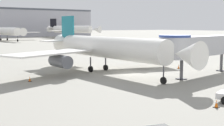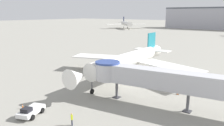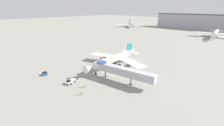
{
  "view_description": "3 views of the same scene",
  "coord_description": "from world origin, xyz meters",
  "px_view_note": "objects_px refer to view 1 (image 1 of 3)",
  "views": [
    {
      "loc": [
        -29.17,
        -36.41,
        7.17
      ],
      "look_at": [
        -5.31,
        -2.85,
        2.28
      ],
      "focal_mm": 50.0,
      "sensor_mm": 36.0,
      "label": 1
    },
    {
      "loc": [
        22.56,
        -36.01,
        13.85
      ],
      "look_at": [
        -2.83,
        -1.97,
        4.14
      ],
      "focal_mm": 35.0,
      "sensor_mm": 36.0,
      "label": 2
    },
    {
      "loc": [
        41.6,
        -46.03,
        26.01
      ],
      "look_at": [
        3.72,
        -5.25,
        5.49
      ],
      "focal_mm": 24.0,
      "sensor_mm": 36.0,
      "label": 3
    }
  ],
  "objects_px": {
    "traffic_cone_starboard_wing": "(179,67)",
    "background_jet_blue_tail": "(6,31)",
    "background_jet_black_tail": "(71,29)",
    "main_airplane": "(106,48)",
    "traffic_cone_port_wing": "(30,79)",
    "traffic_cone_apron_front": "(216,104)",
    "jet_bridge": "(207,45)"
  },
  "relations": [
    {
      "from": "traffic_cone_apron_front",
      "to": "background_jet_black_tail",
      "type": "xyz_separation_m",
      "value": [
        68.74,
        156.45,
        4.82
      ]
    },
    {
      "from": "traffic_cone_starboard_wing",
      "to": "background_jet_blue_tail",
      "type": "height_order",
      "value": "background_jet_blue_tail"
    },
    {
      "from": "traffic_cone_port_wing",
      "to": "background_jet_blue_tail",
      "type": "height_order",
      "value": "background_jet_blue_tail"
    },
    {
      "from": "traffic_cone_port_wing",
      "to": "background_jet_black_tail",
      "type": "height_order",
      "value": "background_jet_black_tail"
    },
    {
      "from": "jet_bridge",
      "to": "traffic_cone_starboard_wing",
      "type": "xyz_separation_m",
      "value": [
        1.09,
        6.51,
        -3.99
      ]
    },
    {
      "from": "background_jet_black_tail",
      "to": "background_jet_blue_tail",
      "type": "relative_size",
      "value": 0.98
    },
    {
      "from": "traffic_cone_port_wing",
      "to": "background_jet_blue_tail",
      "type": "xyz_separation_m",
      "value": [
        32.0,
        116.73,
        4.23
      ]
    },
    {
      "from": "main_airplane",
      "to": "jet_bridge",
      "type": "xyz_separation_m",
      "value": [
        11.47,
        -9.94,
        0.53
      ]
    },
    {
      "from": "main_airplane",
      "to": "background_jet_black_tail",
      "type": "distance_m",
      "value": 148.54
    },
    {
      "from": "main_airplane",
      "to": "traffic_cone_starboard_wing",
      "type": "height_order",
      "value": "main_airplane"
    },
    {
      "from": "main_airplane",
      "to": "traffic_cone_starboard_wing",
      "type": "bearing_deg",
      "value": -17.09
    },
    {
      "from": "traffic_cone_starboard_wing",
      "to": "background_jet_black_tail",
      "type": "relative_size",
      "value": 0.02
    },
    {
      "from": "background_jet_black_tail",
      "to": "main_airplane",
      "type": "bearing_deg",
      "value": -142.77
    },
    {
      "from": "traffic_cone_port_wing",
      "to": "traffic_cone_starboard_wing",
      "type": "relative_size",
      "value": 0.94
    },
    {
      "from": "traffic_cone_starboard_wing",
      "to": "traffic_cone_apron_front",
      "type": "distance_m",
      "value": 25.4
    },
    {
      "from": "jet_bridge",
      "to": "main_airplane",
      "type": "bearing_deg",
      "value": 130.29
    },
    {
      "from": "traffic_cone_starboard_wing",
      "to": "background_jet_blue_tail",
      "type": "xyz_separation_m",
      "value": [
        6.96,
        119.43,
        4.2
      ]
    },
    {
      "from": "jet_bridge",
      "to": "background_jet_blue_tail",
      "type": "xyz_separation_m",
      "value": [
        8.06,
        125.94,
        0.21
      ]
    },
    {
      "from": "background_jet_black_tail",
      "to": "jet_bridge",
      "type": "bearing_deg",
      "value": -137.28
    },
    {
      "from": "main_airplane",
      "to": "traffic_cone_starboard_wing",
      "type": "relative_size",
      "value": 43.28
    },
    {
      "from": "jet_bridge",
      "to": "traffic_cone_starboard_wing",
      "type": "distance_m",
      "value": 7.72
    },
    {
      "from": "main_airplane",
      "to": "background_jet_blue_tail",
      "type": "height_order",
      "value": "background_jet_blue_tail"
    },
    {
      "from": "jet_bridge",
      "to": "traffic_cone_port_wing",
      "type": "relative_size",
      "value": 34.3
    },
    {
      "from": "main_airplane",
      "to": "background_jet_black_tail",
      "type": "bearing_deg",
      "value": 62.24
    },
    {
      "from": "main_airplane",
      "to": "traffic_cone_apron_front",
      "type": "relative_size",
      "value": 43.42
    },
    {
      "from": "jet_bridge",
      "to": "background_jet_blue_tail",
      "type": "height_order",
      "value": "background_jet_blue_tail"
    },
    {
      "from": "traffic_cone_port_wing",
      "to": "traffic_cone_starboard_wing",
      "type": "xyz_separation_m",
      "value": [
        25.03,
        -2.7,
        0.02
      ]
    },
    {
      "from": "traffic_cone_port_wing",
      "to": "traffic_cone_starboard_wing",
      "type": "distance_m",
      "value": 25.18
    },
    {
      "from": "traffic_cone_starboard_wing",
      "to": "background_jet_black_tail",
      "type": "xyz_separation_m",
      "value": [
        52.41,
        137.0,
        4.82
      ]
    },
    {
      "from": "main_airplane",
      "to": "traffic_cone_port_wing",
      "type": "xyz_separation_m",
      "value": [
        -12.47,
        -0.73,
        -3.49
      ]
    },
    {
      "from": "jet_bridge",
      "to": "traffic_cone_port_wing",
      "type": "height_order",
      "value": "jet_bridge"
    },
    {
      "from": "main_airplane",
      "to": "background_jet_blue_tail",
      "type": "distance_m",
      "value": 117.63
    }
  ]
}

